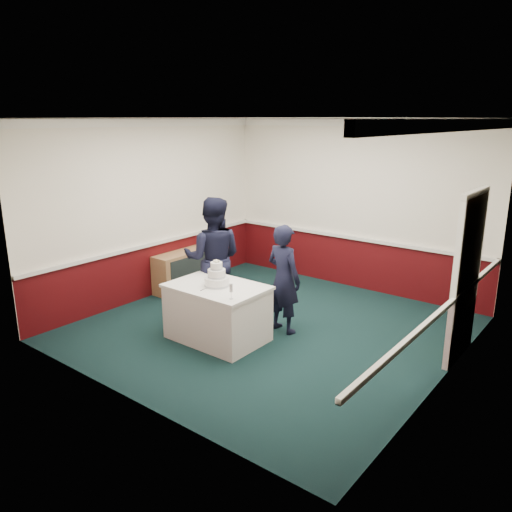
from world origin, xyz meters
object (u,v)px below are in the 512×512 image
Objects in this scene: cake_table at (217,312)px; person_man at (213,258)px; champagne_flute at (231,289)px; person_woman at (284,279)px; wedding_cake at (217,278)px; sideboard at (184,270)px; cake_knife at (205,289)px.

person_man reaches higher than cake_table.
person_woman is at bearing 86.97° from champagne_flute.
person_man is at bearing 18.22° from person_woman.
cake_table is at bearing 63.34° from person_woman.
sideboard is at bearing 147.66° from wedding_cake.
wedding_cake is at bearing 63.34° from person_woman.
cake_knife is 0.14× the size of person_woman.
champagne_flute is at bearing -31.72° from sideboard.
sideboard is 2.33m from wedding_cake.
person_man is at bearing 119.42° from cake_knife.
cake_knife is (-0.03, -0.20, -0.11)m from wedding_cake.
sideboard is 2.90m from champagne_flute.
cake_knife is 1.16m from person_woman.
person_woman is (1.17, 0.21, -0.15)m from person_man.
cake_table reaches higher than sideboard.
sideboard is 5.85× the size of champagne_flute.
wedding_cake is at bearing 90.00° from cake_table.
champagne_flute reaches higher than sideboard.
champagne_flute is at bearing 95.21° from person_woman.
sideboard is 3.30× the size of wedding_cake.
person_man is at bearing 141.95° from champagne_flute.
champagne_flute is (0.50, -0.28, 0.53)m from cake_table.
wedding_cake is (-0.00, 0.00, 0.50)m from cake_table.
sideboard is at bearing -1.25° from person_woman.
cake_knife is (-0.03, -0.20, 0.39)m from cake_table.
person_man reaches higher than wedding_cake.
person_man reaches higher than sideboard.
sideboard is 5.45× the size of cake_knife.
sideboard is 2.54m from person_woman.
person_man is at bearing -25.49° from sideboard.
cake_table is 6.44× the size of champagne_flute.
cake_knife is at bearing -36.85° from sideboard.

